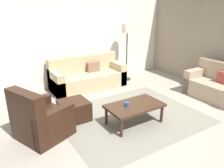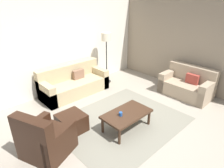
{
  "view_description": "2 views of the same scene",
  "coord_description": "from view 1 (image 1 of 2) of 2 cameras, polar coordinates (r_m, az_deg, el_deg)",
  "views": [
    {
      "loc": [
        -2.56,
        -3.33,
        2.27
      ],
      "look_at": [
        -0.24,
        0.35,
        0.68
      ],
      "focal_mm": 35.59,
      "sensor_mm": 36.0,
      "label": 1
    },
    {
      "loc": [
        -2.86,
        -2.71,
        2.77
      ],
      "look_at": [
        0.05,
        0.38,
        0.86
      ],
      "focal_mm": 31.25,
      "sensor_mm": 36.0,
      "label": 2
    }
  ],
  "objects": [
    {
      "name": "couch_loveseat",
      "position": [
        6.16,
        25.79,
        -0.57
      ],
      "size": [
        0.83,
        1.45,
        0.88
      ],
      "color": "gray",
      "rests_on": "ground_plane"
    },
    {
      "name": "ottoman",
      "position": [
        4.64,
        -9.72,
        -6.69
      ],
      "size": [
        0.56,
        0.56,
        0.4
      ],
      "primitive_type": "cube",
      "color": "black",
      "rests_on": "ground_plane"
    },
    {
      "name": "coffee_table",
      "position": [
        4.38,
        5.82,
        -5.87
      ],
      "size": [
        1.1,
        0.64,
        0.41
      ],
      "color": "#382316",
      "rests_on": "ground_plane"
    },
    {
      "name": "lamp_standing",
      "position": [
        6.71,
        3.92,
        12.69
      ],
      "size": [
        0.32,
        0.32,
        1.71
      ],
      "color": "black",
      "rests_on": "ground_plane"
    },
    {
      "name": "armchair_leather",
      "position": [
        4.13,
        -18.07,
        -9.32
      ],
      "size": [
        1.04,
        1.04,
        0.95
      ],
      "color": "black",
      "rests_on": "ground_plane"
    },
    {
      "name": "ground_plane",
      "position": [
        4.77,
        4.76,
        -8.34
      ],
      "size": [
        8.0,
        8.0,
        0.0
      ],
      "primitive_type": "plane",
      "color": "gray"
    },
    {
      "name": "cup",
      "position": [
        4.25,
        3.8,
        -5.24
      ],
      "size": [
        0.08,
        0.08,
        0.08
      ],
      "primitive_type": "cylinder",
      "color": "#1E478C",
      "rests_on": "coffee_table"
    },
    {
      "name": "rear_partition",
      "position": [
        6.52,
        -8.99,
        12.2
      ],
      "size": [
        6.0,
        0.12,
        2.8
      ],
      "primitive_type": "cube",
      "color": "silver",
      "rests_on": "ground_plane"
    },
    {
      "name": "couch_main",
      "position": [
        6.35,
        -6.45,
        1.9
      ],
      "size": [
        2.06,
        0.85,
        0.88
      ],
      "color": "tan",
      "rests_on": "ground_plane"
    },
    {
      "name": "area_rug",
      "position": [
        4.77,
        4.76,
        -8.29
      ],
      "size": [
        2.88,
        2.35,
        0.01
      ],
      "primitive_type": "cube",
      "color": "slate",
      "rests_on": "ground_plane"
    }
  ]
}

